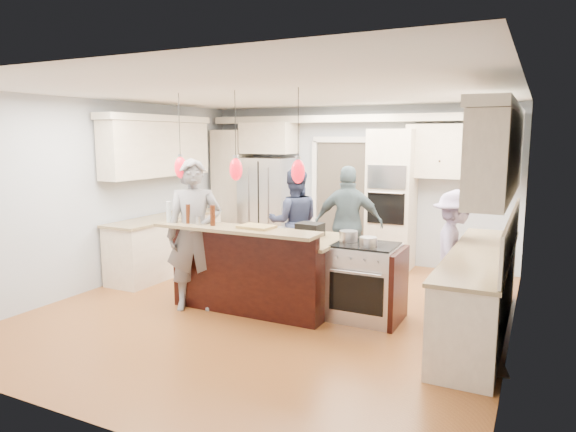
% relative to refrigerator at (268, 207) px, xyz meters
% --- Properties ---
extents(ground_plane, '(6.00, 6.00, 0.00)m').
position_rel_refrigerator_xyz_m(ground_plane, '(1.55, -2.64, -0.90)').
color(ground_plane, '#A4652D').
rests_on(ground_plane, ground).
extents(room_shell, '(5.54, 6.04, 2.72)m').
position_rel_refrigerator_xyz_m(room_shell, '(1.55, -2.64, 0.92)').
color(room_shell, '#B2BCC6').
rests_on(room_shell, ground).
extents(refrigerator, '(0.90, 0.70, 1.80)m').
position_rel_refrigerator_xyz_m(refrigerator, '(0.00, 0.00, 0.00)').
color(refrigerator, '#B7B7BC').
rests_on(refrigerator, ground).
extents(oven_column, '(0.72, 0.69, 2.30)m').
position_rel_refrigerator_xyz_m(oven_column, '(2.30, 0.03, 0.25)').
color(oven_column, '#F1E1C4').
rests_on(oven_column, ground).
extents(back_upper_cabinets, '(5.30, 0.61, 2.54)m').
position_rel_refrigerator_xyz_m(back_upper_cabinets, '(0.80, 0.12, 0.77)').
color(back_upper_cabinets, '#F1E1C4').
rests_on(back_upper_cabinets, ground).
extents(right_counter_run, '(0.64, 3.10, 2.51)m').
position_rel_refrigerator_xyz_m(right_counter_run, '(3.99, -2.34, 0.16)').
color(right_counter_run, '#F1E1C4').
rests_on(right_counter_run, ground).
extents(left_cabinets, '(0.64, 2.30, 2.51)m').
position_rel_refrigerator_xyz_m(left_cabinets, '(-0.89, -1.84, 0.16)').
color(left_cabinets, '#F1E1C4').
rests_on(left_cabinets, ground).
extents(kitchen_island, '(2.10, 1.46, 1.12)m').
position_rel_refrigerator_xyz_m(kitchen_island, '(1.30, -2.57, -0.41)').
color(kitchen_island, black).
rests_on(kitchen_island, ground).
extents(island_range, '(0.82, 0.71, 0.92)m').
position_rel_refrigerator_xyz_m(island_range, '(2.71, -2.49, -0.44)').
color(island_range, '#B7B7BC').
rests_on(island_range, ground).
extents(pendant_lights, '(1.75, 0.15, 1.03)m').
position_rel_refrigerator_xyz_m(pendant_lights, '(1.30, -3.15, 0.90)').
color(pendant_lights, black).
rests_on(pendant_lights, ground).
extents(person_bar_end, '(0.83, 0.75, 1.91)m').
position_rel_refrigerator_xyz_m(person_bar_end, '(0.64, -3.09, 0.06)').
color(person_bar_end, slate).
rests_on(person_bar_end, ground).
extents(person_far_left, '(1.02, 0.95, 1.69)m').
position_rel_refrigerator_xyz_m(person_far_left, '(1.04, -1.04, -0.06)').
color(person_far_left, '#272F4D').
rests_on(person_far_left, ground).
extents(person_far_right, '(1.10, 0.68, 1.76)m').
position_rel_refrigerator_xyz_m(person_far_right, '(1.94, -1.04, -0.02)').
color(person_far_right, '#445860').
rests_on(person_far_right, ground).
extents(person_range_side, '(0.71, 1.06, 1.52)m').
position_rel_refrigerator_xyz_m(person_range_side, '(3.57, -1.63, -0.14)').
color(person_range_side, '#A697CC').
rests_on(person_range_side, ground).
extents(floor_rug, '(0.89, 1.13, 0.01)m').
position_rel_refrigerator_xyz_m(floor_rug, '(3.91, -3.02, -0.89)').
color(floor_rug, '#906E4F').
rests_on(floor_rug, ground).
extents(water_bottle, '(0.08, 0.08, 0.26)m').
position_rel_refrigerator_xyz_m(water_bottle, '(0.35, -3.23, 0.35)').
color(water_bottle, silver).
rests_on(water_bottle, kitchen_island).
extents(beer_bottle_a, '(0.08, 0.08, 0.26)m').
position_rel_refrigerator_xyz_m(beer_bottle_a, '(0.68, -3.11, 0.35)').
color(beer_bottle_a, '#481E0D').
rests_on(beer_bottle_a, kitchen_island).
extents(beer_bottle_b, '(0.08, 0.08, 0.24)m').
position_rel_refrigerator_xyz_m(beer_bottle_b, '(0.63, -3.19, 0.34)').
color(beer_bottle_b, '#481E0D').
rests_on(beer_bottle_b, kitchen_island).
extents(beer_bottle_c, '(0.08, 0.08, 0.25)m').
position_rel_refrigerator_xyz_m(beer_bottle_c, '(0.99, -3.19, 0.34)').
color(beer_bottle_c, '#481E0D').
rests_on(beer_bottle_c, kitchen_island).
extents(drink_can, '(0.07, 0.07, 0.11)m').
position_rel_refrigerator_xyz_m(drink_can, '(0.81, -3.24, 0.27)').
color(drink_can, '#B7B7BC').
rests_on(drink_can, kitchen_island).
extents(cutting_board, '(0.42, 0.31, 0.03)m').
position_rel_refrigerator_xyz_m(cutting_board, '(1.54, -3.11, 0.24)').
color(cutting_board, tan).
rests_on(cutting_board, kitchen_island).
extents(pot_large, '(0.22, 0.22, 0.13)m').
position_rel_refrigerator_xyz_m(pot_large, '(2.44, -2.43, 0.08)').
color(pot_large, '#B7B7BC').
rests_on(pot_large, island_range).
extents(pot_small, '(0.21, 0.21, 0.10)m').
position_rel_refrigerator_xyz_m(pot_small, '(2.73, -2.58, 0.07)').
color(pot_small, '#B7B7BC').
rests_on(pot_small, island_range).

